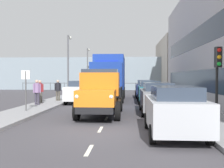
% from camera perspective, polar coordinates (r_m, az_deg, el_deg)
% --- Properties ---
extents(ground_plane, '(80.00, 80.00, 0.00)m').
position_cam_1_polar(ground_plane, '(17.77, 0.26, -4.95)').
color(ground_plane, '#423F44').
extents(sidewalk_left, '(2.26, 36.73, 0.15)m').
position_cam_1_polar(sidewalk_left, '(18.09, 15.48, -4.66)').
color(sidewalk_left, gray).
rests_on(sidewalk_left, ground_plane).
extents(sidewalk_right, '(2.26, 36.73, 0.15)m').
position_cam_1_polar(sidewalk_right, '(18.67, -14.48, -4.46)').
color(sidewalk_right, gray).
rests_on(sidewalk_right, ground_plane).
extents(road_centreline_markings, '(0.12, 33.11, 0.01)m').
position_cam_1_polar(road_centreline_markings, '(17.79, 0.26, -4.94)').
color(road_centreline_markings, silver).
rests_on(road_centreline_markings, ground_plane).
extents(building_far_block, '(7.74, 14.12, 7.62)m').
position_cam_1_polar(building_far_block, '(40.87, 16.11, 4.08)').
color(building_far_block, beige).
rests_on(building_far_block, ground_plane).
extents(sea_horizon, '(80.00, 0.80, 5.00)m').
position_cam_1_polar(sea_horizon, '(39.00, 2.25, 2.34)').
color(sea_horizon, '#84939E').
rests_on(sea_horizon, ground_plane).
extents(seawall_railing, '(28.08, 0.08, 1.20)m').
position_cam_1_polar(seawall_railing, '(35.42, 2.08, -0.15)').
color(seawall_railing, '#4C5156').
rests_on(seawall_railing, ground_plane).
extents(truck_vintage_orange, '(2.17, 5.64, 2.43)m').
position_cam_1_polar(truck_vintage_orange, '(13.21, -2.63, -2.12)').
color(truck_vintage_orange, black).
rests_on(truck_vintage_orange, ground_plane).
extents(lorry_cargo_blue, '(2.58, 8.20, 3.87)m').
position_cam_1_polar(lorry_cargo_blue, '(22.52, -0.52, 1.74)').
color(lorry_cargo_blue, '#193899').
rests_on(lorry_cargo_blue, ground_plane).
extents(car_silver_kerbside_near, '(1.88, 3.84, 1.72)m').
position_cam_1_polar(car_silver_kerbside_near, '(9.16, 13.67, -5.65)').
color(car_silver_kerbside_near, '#B7BABF').
rests_on(car_silver_kerbside_near, ground_plane).
extents(car_grey_kerbside_1, '(1.87, 4.17, 1.72)m').
position_cam_1_polar(car_grey_kerbside_1, '(14.44, 10.06, -2.95)').
color(car_grey_kerbside_1, slate).
rests_on(car_grey_kerbside_1, ground_plane).
extents(car_teal_kerbside_2, '(1.81, 3.86, 1.72)m').
position_cam_1_polar(car_teal_kerbside_2, '(19.88, 8.36, -1.68)').
color(car_teal_kerbside_2, '#1E6670').
rests_on(car_teal_kerbside_2, ground_plane).
extents(car_navy_kerbside_3, '(1.93, 4.12, 1.72)m').
position_cam_1_polar(car_navy_kerbside_3, '(24.87, 7.46, -1.00)').
color(car_navy_kerbside_3, navy).
rests_on(car_navy_kerbside_3, ground_plane).
extents(car_white_oppositeside_0, '(1.84, 4.06, 1.72)m').
position_cam_1_polar(car_white_oppositeside_0, '(19.97, -7.05, -1.66)').
color(car_white_oppositeside_0, white).
rests_on(car_white_oppositeside_0, ground_plane).
extents(pedestrian_couple_b, '(0.53, 0.34, 1.69)m').
position_cam_1_polar(pedestrian_couple_b, '(17.92, -16.36, -1.30)').
color(pedestrian_couple_b, '#383342').
rests_on(pedestrian_couple_b, sidewalk_right).
extents(pedestrian_by_lamp, '(0.53, 0.34, 1.63)m').
position_cam_1_polar(pedestrian_by_lamp, '(19.38, -15.74, -1.19)').
color(pedestrian_by_lamp, '#4C473D').
rests_on(pedestrian_by_lamp, sidewalk_right).
extents(pedestrian_with_bag, '(0.53, 0.34, 1.63)m').
position_cam_1_polar(pedestrian_with_bag, '(20.49, -11.96, -1.01)').
color(pedestrian_with_bag, '#4C473D').
rests_on(pedestrian_with_bag, sidewalk_right).
extents(traffic_light_near, '(0.28, 0.41, 3.20)m').
position_cam_1_polar(traffic_light_near, '(12.18, 22.48, 3.52)').
color(traffic_light_near, black).
rests_on(traffic_light_near, sidewalk_left).
extents(lamp_post_promenade, '(0.32, 1.14, 5.98)m').
position_cam_1_polar(lamp_post_promenade, '(25.80, -9.66, 5.42)').
color(lamp_post_promenade, '#59595B').
rests_on(lamp_post_promenade, sidewalk_right).
extents(lamp_post_far, '(0.32, 1.14, 5.81)m').
position_cam_1_polar(lamp_post_far, '(35.66, -5.42, 4.25)').
color(lamp_post_far, '#59595B').
rests_on(lamp_post_far, sidewalk_right).
extents(street_sign, '(0.50, 0.07, 2.25)m').
position_cam_1_polar(street_sign, '(14.97, -18.64, 0.17)').
color(street_sign, '#4C4C4C').
rests_on(street_sign, sidewalk_right).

